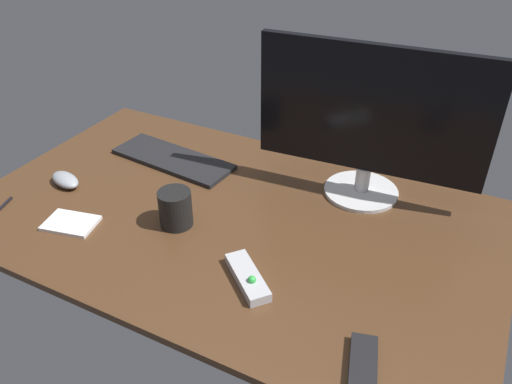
{
  "coord_description": "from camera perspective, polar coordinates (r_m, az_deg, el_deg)",
  "views": [
    {
      "loc": [
        56.25,
        -94.23,
        82.44
      ],
      "look_at": [
        5.17,
        5.34,
        8.0
      ],
      "focal_mm": 35.7,
      "sensor_mm": 36.0,
      "label": 1
    }
  ],
  "objects": [
    {
      "name": "desk",
      "position": [
        1.37,
        -2.95,
        -3.0
      ],
      "size": [
        140.0,
        84.0,
        2.0
      ],
      "primitive_type": "cube",
      "color": "#4C301C",
      "rests_on": "ground"
    },
    {
      "name": "computer_mouse",
      "position": [
        1.58,
        -20.59,
        1.28
      ],
      "size": [
        12.05,
        8.37,
        3.34
      ],
      "primitive_type": "ellipsoid",
      "rotation": [
        0.0,
        0.0,
        -0.27
      ],
      "color": "#999EA5",
      "rests_on": "desk"
    },
    {
      "name": "monitor",
      "position": [
        1.37,
        12.73,
        7.93
      ],
      "size": [
        61.05,
        20.85,
        42.72
      ],
      "rotation": [
        0.0,
        0.0,
        0.07
      ],
      "color": "silver",
      "rests_on": "desk"
    },
    {
      "name": "keyboard",
      "position": [
        1.62,
        -9.29,
        3.67
      ],
      "size": [
        40.72,
        17.67,
        1.34
      ],
      "primitive_type": "cube",
      "rotation": [
        0.0,
        0.0,
        -0.1
      ],
      "color": "black",
      "rests_on": "desk"
    },
    {
      "name": "coffee_mug",
      "position": [
        1.32,
        -9.02,
        -1.83
      ],
      "size": [
        8.57,
        8.57,
        9.83
      ],
      "primitive_type": "cylinder",
      "color": "black",
      "rests_on": "desk"
    },
    {
      "name": "tv_remote",
      "position": [
        1.0,
        11.84,
        -19.83
      ],
      "size": [
        10.02,
        20.35,
        1.81
      ],
      "primitive_type": "cube",
      "rotation": [
        0.0,
        0.0,
        -1.31
      ],
      "color": "black",
      "rests_on": "desk"
    },
    {
      "name": "media_remote",
      "position": [
        1.16,
        -0.95,
        -9.52
      ],
      "size": [
        15.56,
        14.32,
        3.65
      ],
      "rotation": [
        0.0,
        0.0,
        -0.71
      ],
      "color": "#B7B7BC",
      "rests_on": "desk"
    },
    {
      "name": "notepad",
      "position": [
        1.41,
        -20.04,
        -3.31
      ],
      "size": [
        14.75,
        11.63,
        0.99
      ],
      "primitive_type": "cube",
      "rotation": [
        0.0,
        0.0,
        0.21
      ],
      "color": "white",
      "rests_on": "desk"
    }
  ]
}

